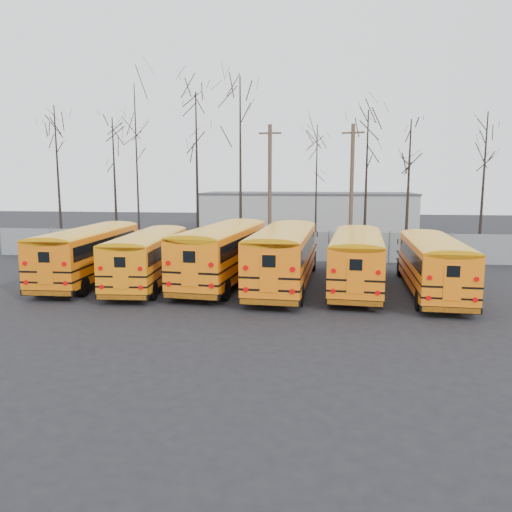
# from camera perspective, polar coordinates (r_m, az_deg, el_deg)

# --- Properties ---
(ground) EXTENTS (120.00, 120.00, 0.00)m
(ground) POSITION_cam_1_polar(r_m,az_deg,el_deg) (22.77, -1.35, -5.30)
(ground) COLOR black
(ground) RESTS_ON ground
(fence) EXTENTS (40.00, 0.04, 2.00)m
(fence) POSITION_cam_1_polar(r_m,az_deg,el_deg) (34.30, 1.63, 1.17)
(fence) COLOR gray
(fence) RESTS_ON ground
(distant_building) EXTENTS (22.00, 8.00, 4.00)m
(distant_building) POSITION_cam_1_polar(r_m,az_deg,el_deg) (53.97, 5.84, 4.97)
(distant_building) COLOR #A2A19D
(distant_building) RESTS_ON ground
(bus_a) EXTENTS (2.78, 10.85, 3.02)m
(bus_a) POSITION_cam_1_polar(r_m,az_deg,el_deg) (28.48, -18.45, 0.71)
(bus_a) COLOR black
(bus_a) RESTS_ON ground
(bus_b) EXTENTS (2.98, 10.34, 2.86)m
(bus_b) POSITION_cam_1_polar(r_m,az_deg,el_deg) (26.69, -12.13, 0.25)
(bus_b) COLOR black
(bus_b) RESTS_ON ground
(bus_c) EXTENTS (3.76, 11.63, 3.20)m
(bus_c) POSITION_cam_1_polar(r_m,az_deg,el_deg) (26.53, -3.76, 0.82)
(bus_c) COLOR black
(bus_c) RESTS_ON ground
(bus_d) EXTENTS (3.21, 11.50, 3.18)m
(bus_d) POSITION_cam_1_polar(r_m,az_deg,el_deg) (25.46, 3.22, 0.46)
(bus_d) COLOR black
(bus_d) RESTS_ON ground
(bus_e) EXTENTS (3.28, 10.73, 2.96)m
(bus_e) POSITION_cam_1_polar(r_m,az_deg,el_deg) (25.61, 11.46, 0.05)
(bus_e) COLOR black
(bus_e) RESTS_ON ground
(bus_f) EXTENTS (2.84, 10.27, 2.85)m
(bus_f) POSITION_cam_1_polar(r_m,az_deg,el_deg) (25.38, 19.59, -0.52)
(bus_f) COLOR black
(bus_f) RESTS_ON ground
(utility_pole_left) EXTENTS (1.71, 0.30, 9.58)m
(utility_pole_left) POSITION_cam_1_polar(r_m,az_deg,el_deg) (38.22, 1.58, 7.84)
(utility_pole_left) COLOR brown
(utility_pole_left) RESTS_ON ground
(utility_pole_right) EXTENTS (1.67, 0.61, 9.56)m
(utility_pole_right) POSITION_cam_1_polar(r_m,az_deg,el_deg) (38.32, 10.86, 7.68)
(utility_pole_right) COLOR brown
(utility_pole_right) RESTS_ON ground
(tree_0) EXTENTS (0.26, 0.26, 11.57)m
(tree_0) POSITION_cam_1_polar(r_m,az_deg,el_deg) (45.33, -21.69, 8.47)
(tree_0) COLOR black
(tree_0) RESTS_ON ground
(tree_1) EXTENTS (0.26, 0.26, 10.33)m
(tree_1) POSITION_cam_1_polar(r_m,az_deg,el_deg) (41.83, -15.83, 7.93)
(tree_1) COLOR black
(tree_1) RESTS_ON ground
(tree_2) EXTENTS (0.26, 0.26, 12.31)m
(tree_2) POSITION_cam_1_polar(r_m,az_deg,el_deg) (37.97, -13.43, 9.46)
(tree_2) COLOR black
(tree_2) RESTS_ON ground
(tree_3) EXTENTS (0.26, 0.26, 12.32)m
(tree_3) POSITION_cam_1_polar(r_m,az_deg,el_deg) (40.73, -6.76, 9.58)
(tree_3) COLOR black
(tree_3) RESTS_ON ground
(tree_4) EXTENTS (0.26, 0.26, 12.58)m
(tree_4) POSITION_cam_1_polar(r_m,az_deg,el_deg) (35.96, -1.79, 9.96)
(tree_4) COLOR black
(tree_4) RESTS_ON ground
(tree_5) EXTENTS (0.26, 0.26, 9.60)m
(tree_5) POSITION_cam_1_polar(r_m,az_deg,el_deg) (38.76, 6.90, 7.62)
(tree_5) COLOR black
(tree_5) RESTS_ON ground
(tree_6) EXTENTS (0.26, 0.26, 10.70)m
(tree_6) POSITION_cam_1_polar(r_m,az_deg,el_deg) (39.60, 12.48, 8.30)
(tree_6) COLOR black
(tree_6) RESTS_ON ground
(tree_7) EXTENTS (0.26, 0.26, 9.66)m
(tree_7) POSITION_cam_1_polar(r_m,az_deg,el_deg) (37.12, 16.99, 7.30)
(tree_7) COLOR black
(tree_7) RESTS_ON ground
(tree_8) EXTENTS (0.26, 0.26, 10.21)m
(tree_8) POSITION_cam_1_polar(r_m,az_deg,el_deg) (39.20, 24.53, 7.35)
(tree_8) COLOR black
(tree_8) RESTS_ON ground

